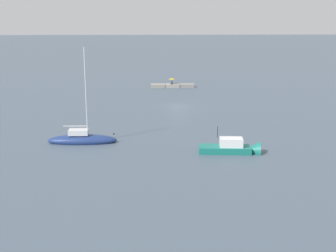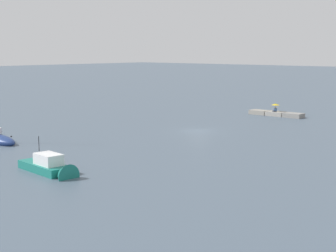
% 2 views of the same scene
% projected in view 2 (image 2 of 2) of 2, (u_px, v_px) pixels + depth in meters
% --- Properties ---
extents(ground_plane, '(500.00, 500.00, 0.00)m').
position_uv_depth(ground_plane, '(198.00, 131.00, 63.56)').
color(ground_plane, '#475666').
extents(seawall_pier, '(8.68, 2.00, 0.67)m').
position_uv_depth(seawall_pier, '(276.00, 114.00, 78.22)').
color(seawall_pier, gray).
rests_on(seawall_pier, ground_plane).
extents(person_seated_blue_left, '(0.49, 0.66, 0.73)m').
position_uv_depth(person_seated_blue_left, '(275.00, 110.00, 78.12)').
color(person_seated_blue_left, '#1E2333').
rests_on(person_seated_blue_left, seawall_pier).
extents(umbrella_open_yellow, '(1.28, 1.28, 1.28)m').
position_uv_depth(umbrella_open_yellow, '(275.00, 104.00, 78.01)').
color(umbrella_open_yellow, black).
rests_on(umbrella_open_yellow, seawall_pier).
extents(motorboat_teal_near, '(6.61, 2.56, 3.62)m').
position_uv_depth(motorboat_teal_near, '(51.00, 169.00, 41.74)').
color(motorboat_teal_near, '#197266').
rests_on(motorboat_teal_near, ground_plane).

